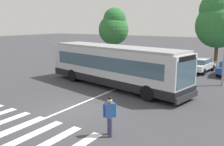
% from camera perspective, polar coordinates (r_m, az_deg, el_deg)
% --- Properties ---
extents(ground_plane, '(160.00, 160.00, 0.00)m').
position_cam_1_polar(ground_plane, '(13.78, -8.37, -8.47)').
color(ground_plane, '#3D3D42').
extents(city_transit_bus, '(12.25, 4.88, 3.06)m').
position_cam_1_polar(city_transit_bus, '(18.22, 0.45, 1.71)').
color(city_transit_bus, black).
rests_on(city_transit_bus, ground_plane).
extents(pedestrian_crossing_street, '(0.47, 0.46, 1.72)m').
position_cam_1_polar(pedestrian_crossing_street, '(10.31, -0.54, -9.54)').
color(pedestrian_crossing_street, '#333856').
rests_on(pedestrian_crossing_street, ground_plane).
extents(parked_car_red, '(2.27, 4.66, 1.35)m').
position_cam_1_polar(parked_car_red, '(27.43, 8.87, 3.11)').
color(parked_car_red, black).
rests_on(parked_car_red, ground_plane).
extents(parked_car_black, '(2.02, 4.57, 1.35)m').
position_cam_1_polar(parked_car_black, '(26.69, 14.66, 2.65)').
color(parked_car_black, black).
rests_on(parked_car_black, ground_plane).
extents(parked_car_white, '(2.23, 4.65, 1.35)m').
position_cam_1_polar(parked_car_white, '(25.44, 19.84, 1.92)').
color(parked_car_white, black).
rests_on(parked_car_white, ground_plane).
extents(background_tree_left, '(4.05, 4.05, 6.81)m').
position_cam_1_polar(background_tree_left, '(33.48, 0.43, 10.75)').
color(background_tree_left, brown).
rests_on(background_tree_left, ground_plane).
extents(background_tree_right, '(4.69, 4.69, 7.89)m').
position_cam_1_polar(background_tree_right, '(28.28, 23.47, 11.11)').
color(background_tree_right, brown).
rests_on(background_tree_right, ground_plane).
extents(crosswalk_painted_stripes, '(7.40, 3.18, 0.01)m').
position_cam_1_polar(crosswalk_painted_stripes, '(12.19, -21.50, -11.86)').
color(crosswalk_painted_stripes, silver).
rests_on(crosswalk_painted_stripes, ground_plane).
extents(lane_center_line, '(0.16, 24.00, 0.01)m').
position_cam_1_polar(lane_center_line, '(15.53, -4.85, -6.08)').
color(lane_center_line, silver).
rests_on(lane_center_line, ground_plane).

